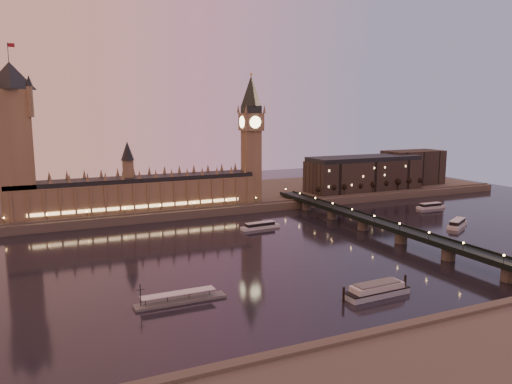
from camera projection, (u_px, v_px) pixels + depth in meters
ground at (252, 253)px, 285.48m from camera, size 700.00×700.00×0.00m
far_embankment at (207, 198)px, 445.22m from camera, size 560.00×130.00×6.00m
palace_of_westminster at (137, 189)px, 373.79m from camera, size 180.00×26.62×52.00m
victoria_tower at (14, 132)px, 333.62m from camera, size 31.68×31.68×118.00m
big_ben at (251, 131)px, 405.70m from camera, size 17.68×17.68×104.00m
westminster_bridge at (381, 228)px, 322.37m from camera, size 13.20×260.00×15.30m
city_block at (381, 171)px, 479.59m from camera, size 155.00×45.00×34.00m
bare_tree_0 at (318, 189)px, 426.84m from camera, size 5.20×5.20×10.57m
bare_tree_1 at (332, 188)px, 432.76m from camera, size 5.20×5.20×10.57m
bare_tree_2 at (346, 187)px, 438.68m from camera, size 5.20×5.20×10.57m
bare_tree_3 at (359, 186)px, 444.60m from camera, size 5.20×5.20×10.57m
bare_tree_4 at (372, 185)px, 450.51m from camera, size 5.20×5.20×10.57m
bare_tree_5 at (385, 184)px, 456.43m from camera, size 5.20×5.20×10.57m
bare_tree_6 at (397, 183)px, 462.35m from camera, size 5.20×5.20×10.57m
bare_tree_7 at (410, 182)px, 468.27m from camera, size 5.20×5.20×10.57m
bare_tree_8 at (421, 181)px, 474.19m from camera, size 5.20×5.20×10.57m
cruise_boat_a at (260, 226)px, 342.98m from camera, size 28.47×7.95×4.50m
cruise_boat_b at (431, 206)px, 412.59m from camera, size 25.44×6.86×4.67m
cruise_boat_c at (457, 223)px, 348.07m from camera, size 26.61×19.31×5.30m
moored_barge at (377, 290)px, 218.86m from camera, size 35.64×9.86×6.54m
pontoon_pier at (180, 300)px, 211.91m from camera, size 39.33×6.55×10.49m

